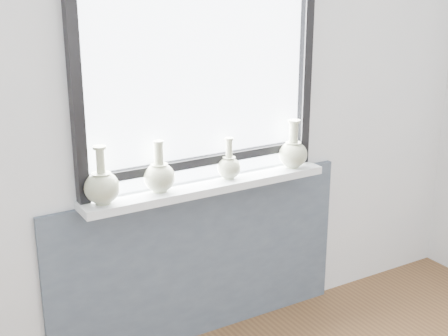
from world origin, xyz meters
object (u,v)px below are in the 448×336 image
windowsill (208,186)px  vase_c (229,166)px  vase_d (293,152)px  vase_a (102,186)px  vase_b (159,175)px

windowsill → vase_c: size_ratio=6.17×
vase_d → vase_c: bearing=177.8°
vase_c → vase_a: bearing=-179.2°
vase_a → vase_b: (0.29, 0.01, -0.00)m
windowsill → vase_a: 0.56m
vase_a → vase_c: (0.68, 0.01, -0.02)m
vase_a → vase_d: 1.07m
vase_a → vase_c: vase_a is taller
windowsill → vase_a: size_ratio=4.87×
windowsill → vase_b: (-0.26, 0.00, 0.10)m
vase_b → vase_d: bearing=-1.3°
vase_a → vase_b: bearing=2.4°
windowsill → vase_c: 0.15m
vase_c → vase_d: (0.39, -0.01, 0.02)m
vase_b → vase_d: (0.78, -0.02, 0.00)m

